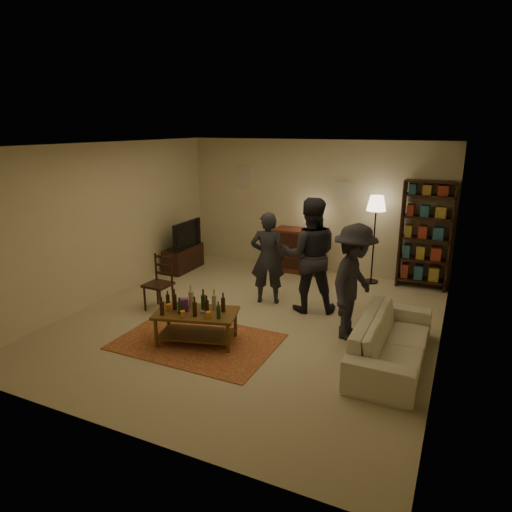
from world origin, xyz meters
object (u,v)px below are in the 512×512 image
Objects in this scene: sofa at (392,340)px; bookshelf at (425,234)px; person_left at (268,258)px; person_by_sofa at (354,282)px; tv_stand at (183,252)px; dining_chair at (160,281)px; floor_lamp at (376,209)px; dresser at (299,249)px; person_right at (310,255)px; coffee_table at (195,315)px.

bookshelf is at bearing -0.82° from sofa.
person_left is 1.82m from person_by_sofa.
bookshelf is 1.27× the size of person_left.
dining_chair is at bearing -66.57° from tv_stand.
bookshelf is at bearing 8.19° from floor_lamp.
dresser is at bearing 66.47° from dining_chair.
person_by_sofa is (1.65, -0.76, 0.04)m from person_left.
tv_stand is at bearing -168.20° from bookshelf.
person_right reaches higher than tv_stand.
person_right reaches higher than person_by_sofa.
coffee_table is 2.27m from person_by_sofa.
dresser is 0.81× the size of person_by_sofa.
tv_stand is at bearing -41.23° from person_left.
dresser reaches higher than dining_chair.
person_by_sofa is at bearing -104.41° from bookshelf.
person_by_sofa is at bearing 119.56° from person_right.
dining_chair is (-1.20, 0.83, 0.08)m from coffee_table.
bookshelf is 2.78m from person_by_sofa.
dresser reaches higher than sofa.
coffee_table is 1.19× the size of tv_stand.
sofa is 1.24× the size of person_by_sofa.
sofa is at bearing -25.34° from tv_stand.
tv_stand is at bearing 116.03° from dining_chair.
floor_lamp is 2.39m from person_left.
person_right reaches higher than dining_chair.
dresser is 0.65× the size of sofa.
bookshelf is at bearing -7.25° from person_by_sofa.
floor_lamp is (3.79, 0.85, 1.06)m from tv_stand.
dresser is 3.93m from sofa.
person_right is at bearing -65.66° from dresser.
coffee_table is at bearing -93.13° from dresser.
floor_lamp is (1.74, 3.63, 1.04)m from coffee_table.
coffee_table is 0.79× the size of person_left.
dining_chair is 0.55× the size of floor_lamp.
dining_chair is at bearing 1.98° from person_right.
sofa is at bearing -52.46° from dresser.
tv_stand is 0.62× the size of floor_lamp.
sofa is (4.64, -2.20, -0.08)m from tv_stand.
dining_chair is 4.87m from bookshelf.
person_left reaches higher than dining_chair.
coffee_table is at bearing 38.23° from person_right.
person_left is 0.77m from person_right.
person_right is 1.15m from person_by_sofa.
person_right is (3.11, -0.98, 0.56)m from tv_stand.
dresser is at bearing 37.54° from sofa.
person_by_sofa reaches higher than dining_chair.
dining_chair is at bearing -142.65° from bookshelf.
floor_lamp reaches higher than coffee_table.
tv_stand is at bearing 74.08° from person_by_sofa.
coffee_table is 3.45m from tv_stand.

